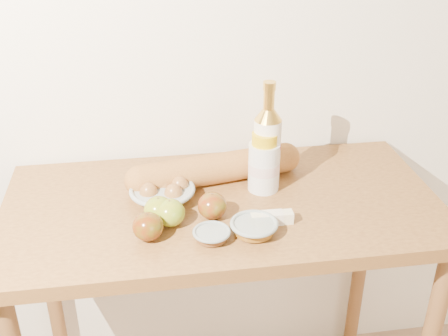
{
  "coord_description": "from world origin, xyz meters",
  "views": [
    {
      "loc": [
        -0.19,
        -0.12,
        1.71
      ],
      "look_at": [
        0.0,
        1.15,
        1.02
      ],
      "focal_mm": 45.0,
      "sensor_mm": 36.0,
      "label": 1
    }
  ],
  "objects_px": {
    "table": "(222,238)",
    "bourbon_bottle": "(267,146)",
    "baguette": "(215,169)",
    "egg_bowl": "(163,192)",
    "cream_bottle": "(264,164)"
  },
  "relations": [
    {
      "from": "egg_bowl",
      "to": "baguette",
      "type": "relative_size",
      "value": 0.41
    },
    {
      "from": "cream_bottle",
      "to": "baguette",
      "type": "distance_m",
      "value": 0.15
    },
    {
      "from": "bourbon_bottle",
      "to": "cream_bottle",
      "type": "bearing_deg",
      "value": -141.06
    },
    {
      "from": "table",
      "to": "bourbon_bottle",
      "type": "height_order",
      "value": "bourbon_bottle"
    },
    {
      "from": "table",
      "to": "baguette",
      "type": "xyz_separation_m",
      "value": [
        -0.0,
        0.11,
        0.17
      ]
    },
    {
      "from": "cream_bottle",
      "to": "egg_bowl",
      "type": "bearing_deg",
      "value": -170.61
    },
    {
      "from": "bourbon_bottle",
      "to": "egg_bowl",
      "type": "height_order",
      "value": "bourbon_bottle"
    },
    {
      "from": "table",
      "to": "cream_bottle",
      "type": "relative_size",
      "value": 6.9
    },
    {
      "from": "bourbon_bottle",
      "to": "egg_bowl",
      "type": "distance_m",
      "value": 0.32
    },
    {
      "from": "cream_bottle",
      "to": "egg_bowl",
      "type": "xyz_separation_m",
      "value": [
        -0.29,
        -0.02,
        -0.05
      ]
    },
    {
      "from": "table",
      "to": "egg_bowl",
      "type": "distance_m",
      "value": 0.22
    },
    {
      "from": "table",
      "to": "cream_bottle",
      "type": "distance_m",
      "value": 0.24
    },
    {
      "from": "table",
      "to": "baguette",
      "type": "height_order",
      "value": "baguette"
    },
    {
      "from": "bourbon_bottle",
      "to": "cream_bottle",
      "type": "xyz_separation_m",
      "value": [
        -0.01,
        -0.01,
        -0.05
      ]
    },
    {
      "from": "cream_bottle",
      "to": "egg_bowl",
      "type": "distance_m",
      "value": 0.29
    }
  ]
}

